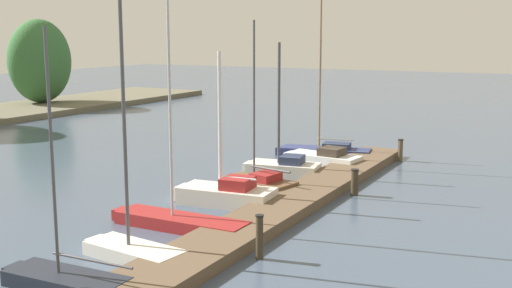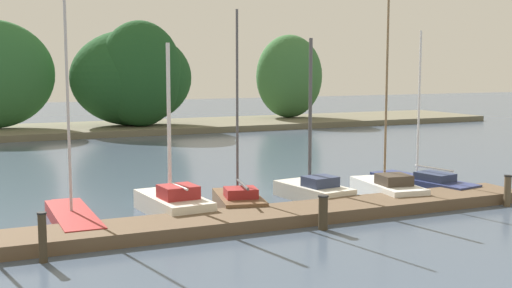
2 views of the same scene
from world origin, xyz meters
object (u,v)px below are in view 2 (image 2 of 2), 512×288
sailboat_4 (172,202)px  mooring_piling_2 (323,212)px  sailboat_5 (238,199)px  mooring_piling_3 (507,191)px  sailboat_7 (386,187)px  sailboat_8 (421,182)px  sailboat_6 (312,189)px  sailboat_3 (72,214)px  mooring_piling_1 (43,237)px

sailboat_4 → mooring_piling_2: (3.19, -3.47, 0.09)m
sailboat_5 → mooring_piling_3: bearing=-99.3°
sailboat_5 → sailboat_7: (5.27, -0.42, 0.04)m
sailboat_5 → sailboat_8: size_ratio=1.08×
sailboat_4 → sailboat_6: bearing=-92.6°
sailboat_6 → sailboat_3: bearing=83.5°
sailboat_7 → sailboat_3: bearing=94.1°
sailboat_3 → mooring_piling_3: bearing=-103.7°
sailboat_6 → mooring_piling_3: size_ratio=5.37×
sailboat_4 → mooring_piling_3: (10.05, -3.27, 0.11)m
sailboat_3 → sailboat_7: 10.32m
sailboat_3 → mooring_piling_2: 7.02m
sailboat_3 → mooring_piling_3: size_ratio=8.38×
mooring_piling_1 → mooring_piling_2: size_ratio=1.23×
sailboat_7 → mooring_piling_3: (2.68, -2.72, 0.14)m
sailboat_3 → sailboat_5: size_ratio=1.36×
sailboat_4 → mooring_piling_2: size_ratio=5.38×
sailboat_3 → mooring_piling_1: (-1.18, -3.40, 0.29)m
sailboat_4 → mooring_piling_3: sailboat_4 is taller
sailboat_3 → mooring_piling_2: size_ratio=8.77×
sailboat_5 → sailboat_6: (2.81, 0.33, 0.05)m
sailboat_3 → sailboat_4: size_ratio=1.63×
sailboat_7 → mooring_piling_3: bearing=-128.6°
sailboat_7 → mooring_piling_1: size_ratio=6.37×
sailboat_5 → sailboat_7: bearing=-82.3°
mooring_piling_3 → sailboat_4: bearing=162.0°
sailboat_8 → sailboat_4: bearing=80.2°
mooring_piling_3 → sailboat_7: bearing=134.6°
sailboat_3 → sailboat_5: bearing=-90.6°
sailboat_6 → mooring_piling_3: sailboat_6 is taller
sailboat_8 → mooring_piling_1: bearing=94.1°
sailboat_3 → mooring_piling_2: (6.13, -3.42, 0.18)m
sailboat_5 → mooring_piling_1: bearing=130.4°
mooring_piling_1 → mooring_piling_3: bearing=0.7°
sailboat_6 → mooring_piling_3: 6.21m
sailboat_7 → mooring_piling_1: (-11.49, -2.91, 0.22)m
sailboat_3 → mooring_piling_1: sailboat_3 is taller
mooring_piling_2 → mooring_piling_3: size_ratio=0.96×
sailboat_8 → mooring_piling_2: bearing=109.5°
mooring_piling_3 → mooring_piling_2: bearing=-178.3°
sailboat_5 → mooring_piling_1: sailboat_5 is taller
sailboat_6 → mooring_piling_2: bearing=146.6°
sailboat_8 → mooring_piling_3: bearing=179.9°
sailboat_7 → sailboat_8: sailboat_7 is taller
sailboat_5 → sailboat_4: bearing=98.9°
sailboat_5 → mooring_piling_2: (1.09, -3.35, 0.16)m
sailboat_4 → sailboat_8: (9.40, 0.18, -0.11)m
sailboat_3 → mooring_piling_3: 13.38m
mooring_piling_2 → sailboat_3: bearing=150.8°
sailboat_3 → sailboat_7: (10.31, -0.49, 0.07)m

